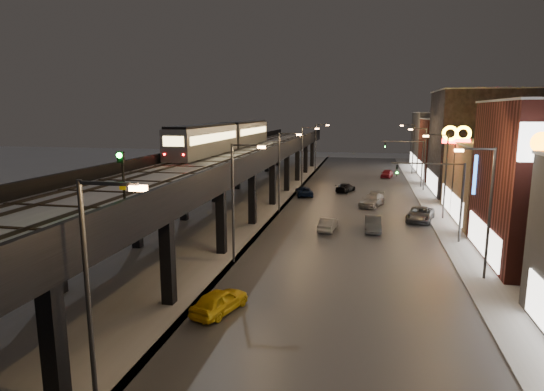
{
  "coord_description": "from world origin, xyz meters",
  "views": [
    {
      "loc": [
        8.93,
        -18.66,
        11.29
      ],
      "look_at": [
        1.94,
        14.57,
        5.0
      ],
      "focal_mm": 30.0,
      "sensor_mm": 36.0,
      "label": 1
    }
  ],
  "objects_px": {
    "car_taxi": "(220,302)",
    "car_mid_silver": "(304,192)",
    "car_near_white": "(328,225)",
    "car_onc_white": "(372,200)",
    "sign_citgo": "(537,167)",
    "car_onc_dark": "(420,215)",
    "car_onc_red": "(387,174)",
    "subway_train": "(228,136)",
    "car_onc_silver": "(373,224)",
    "rail_signal": "(122,170)",
    "car_mid_dark": "(345,188)"
  },
  "relations": [
    {
      "from": "car_onc_red",
      "to": "car_onc_silver",
      "type": "bearing_deg",
      "value": -82.62
    },
    {
      "from": "car_taxi",
      "to": "car_mid_silver",
      "type": "relative_size",
      "value": 0.9
    },
    {
      "from": "car_onc_dark",
      "to": "car_onc_white",
      "type": "height_order",
      "value": "car_onc_white"
    },
    {
      "from": "car_taxi",
      "to": "car_onc_dark",
      "type": "xyz_separation_m",
      "value": [
        13.5,
        25.15,
        0.04
      ]
    },
    {
      "from": "car_taxi",
      "to": "car_onc_white",
      "type": "distance_m",
      "value": 33.03
    },
    {
      "from": "car_mid_silver",
      "to": "sign_citgo",
      "type": "relative_size",
      "value": 0.42
    },
    {
      "from": "car_mid_silver",
      "to": "car_mid_dark",
      "type": "height_order",
      "value": "car_mid_silver"
    },
    {
      "from": "car_onc_silver",
      "to": "car_onc_red",
      "type": "distance_m",
      "value": 37.02
    },
    {
      "from": "subway_train",
      "to": "car_onc_dark",
      "type": "bearing_deg",
      "value": -17.85
    },
    {
      "from": "car_mid_silver",
      "to": "car_onc_silver",
      "type": "distance_m",
      "value": 19.16
    },
    {
      "from": "car_near_white",
      "to": "car_onc_dark",
      "type": "distance_m",
      "value": 10.76
    },
    {
      "from": "car_near_white",
      "to": "car_onc_dark",
      "type": "bearing_deg",
      "value": -141.1
    },
    {
      "from": "subway_train",
      "to": "car_taxi",
      "type": "relative_size",
      "value": 8.36
    },
    {
      "from": "rail_signal",
      "to": "car_near_white",
      "type": "distance_m",
      "value": 26.0
    },
    {
      "from": "car_taxi",
      "to": "car_mid_dark",
      "type": "height_order",
      "value": "car_taxi"
    },
    {
      "from": "car_onc_white",
      "to": "sign_citgo",
      "type": "bearing_deg",
      "value": -55.1
    },
    {
      "from": "car_mid_dark",
      "to": "car_onc_silver",
      "type": "relative_size",
      "value": 0.98
    },
    {
      "from": "car_mid_silver",
      "to": "car_onc_red",
      "type": "height_order",
      "value": "car_onc_red"
    },
    {
      "from": "car_onc_dark",
      "to": "car_onc_white",
      "type": "distance_m",
      "value": 8.32
    },
    {
      "from": "car_near_white",
      "to": "car_onc_white",
      "type": "xyz_separation_m",
      "value": [
        4.18,
        12.53,
        0.12
      ]
    },
    {
      "from": "car_taxi",
      "to": "car_onc_dark",
      "type": "relative_size",
      "value": 0.77
    },
    {
      "from": "rail_signal",
      "to": "sign_citgo",
      "type": "distance_m",
      "value": 22.73
    },
    {
      "from": "rail_signal",
      "to": "car_mid_silver",
      "type": "height_order",
      "value": "rail_signal"
    },
    {
      "from": "subway_train",
      "to": "car_taxi",
      "type": "xyz_separation_m",
      "value": [
        9.54,
        -32.57,
        -7.57
      ]
    },
    {
      "from": "car_mid_dark",
      "to": "rail_signal",
      "type": "bearing_deg",
      "value": 98.77
    },
    {
      "from": "car_taxi",
      "to": "car_mid_silver",
      "type": "height_order",
      "value": "car_taxi"
    },
    {
      "from": "car_near_white",
      "to": "car_mid_silver",
      "type": "bearing_deg",
      "value": -68.65
    },
    {
      "from": "car_onc_dark",
      "to": "car_onc_white",
      "type": "xyz_separation_m",
      "value": [
        -4.89,
        6.73,
        0.03
      ]
    },
    {
      "from": "subway_train",
      "to": "car_onc_white",
      "type": "bearing_deg",
      "value": -2.17
    },
    {
      "from": "car_mid_dark",
      "to": "sign_citgo",
      "type": "height_order",
      "value": "sign_citgo"
    },
    {
      "from": "rail_signal",
      "to": "car_onc_silver",
      "type": "bearing_deg",
      "value": 64.11
    },
    {
      "from": "subway_train",
      "to": "car_onc_red",
      "type": "xyz_separation_m",
      "value": [
        20.84,
        24.46,
        -7.55
      ]
    },
    {
      "from": "car_taxi",
      "to": "car_onc_silver",
      "type": "xyz_separation_m",
      "value": [
        8.65,
        20.11,
        0.03
      ]
    },
    {
      "from": "car_onc_red",
      "to": "car_mid_silver",
      "type": "bearing_deg",
      "value": -108.67
    },
    {
      "from": "subway_train",
      "to": "car_taxi",
      "type": "distance_m",
      "value": 34.77
    },
    {
      "from": "sign_citgo",
      "to": "car_onc_white",
      "type": "bearing_deg",
      "value": 108.47
    },
    {
      "from": "car_taxi",
      "to": "car_onc_silver",
      "type": "height_order",
      "value": "car_onc_silver"
    },
    {
      "from": "car_mid_dark",
      "to": "car_onc_dark",
      "type": "bearing_deg",
      "value": 136.81
    },
    {
      "from": "car_onc_red",
      "to": "sign_citgo",
      "type": "relative_size",
      "value": 0.39
    },
    {
      "from": "car_onc_silver",
      "to": "sign_citgo",
      "type": "bearing_deg",
      "value": -59.98
    },
    {
      "from": "subway_train",
      "to": "rail_signal",
      "type": "relative_size",
      "value": 11.62
    },
    {
      "from": "car_onc_dark",
      "to": "car_onc_red",
      "type": "xyz_separation_m",
      "value": [
        -2.2,
        31.88,
        -0.01
      ]
    },
    {
      "from": "car_taxi",
      "to": "car_onc_red",
      "type": "distance_m",
      "value": 58.14
    },
    {
      "from": "car_near_white",
      "to": "car_mid_dark",
      "type": "distance_m",
      "value": 21.86
    },
    {
      "from": "car_onc_dark",
      "to": "car_onc_red",
      "type": "height_order",
      "value": "car_onc_dark"
    },
    {
      "from": "rail_signal",
      "to": "car_onc_dark",
      "type": "bearing_deg",
      "value": 60.43
    },
    {
      "from": "car_mid_dark",
      "to": "car_onc_dark",
      "type": "height_order",
      "value": "car_onc_dark"
    },
    {
      "from": "subway_train",
      "to": "car_onc_red",
      "type": "relative_size",
      "value": 8.07
    },
    {
      "from": "rail_signal",
      "to": "car_onc_silver",
      "type": "relative_size",
      "value": 0.67
    },
    {
      "from": "subway_train",
      "to": "car_near_white",
      "type": "xyz_separation_m",
      "value": [
        13.98,
        -13.22,
        -7.63
      ]
    }
  ]
}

